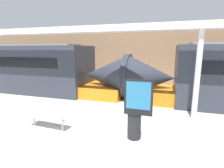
# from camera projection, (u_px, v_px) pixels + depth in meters

# --- Properties ---
(ground_plane) EXTENTS (60.00, 60.00, 0.00)m
(ground_plane) POSITION_uv_depth(u_px,v_px,m) (70.00, 163.00, 4.49)
(ground_plane) COLOR #B2AFA8
(station_wall) EXTENTS (56.00, 0.20, 5.00)m
(station_wall) POSITION_uv_depth(u_px,v_px,m) (139.00, 54.00, 14.78)
(station_wall) COLOR #937051
(station_wall) RESTS_ON ground_plane
(train_right) EXTENTS (17.66, 2.93, 3.20)m
(train_right) POSITION_uv_depth(u_px,v_px,m) (11.00, 68.00, 12.83)
(train_right) COLOR #2D333D
(train_right) RESTS_ON ground_plane
(bench_near) EXTENTS (1.64, 0.53, 0.80)m
(bench_near) POSITION_uv_depth(u_px,v_px,m) (46.00, 116.00, 6.35)
(bench_near) COLOR silver
(bench_near) RESTS_ON ground_plane
(trash_bin) EXTENTS (0.46, 0.46, 0.88)m
(trash_bin) POSITION_uv_depth(u_px,v_px,m) (134.00, 125.00, 5.69)
(trash_bin) COLOR black
(trash_bin) RESTS_ON ground_plane
(poster_board) EXTENTS (1.26, 0.07, 1.63)m
(poster_board) POSITION_uv_depth(u_px,v_px,m) (138.00, 97.00, 7.63)
(poster_board) COLOR black
(poster_board) RESTS_ON ground_plane
(support_column_near) EXTENTS (0.23, 0.23, 3.65)m
(support_column_near) POSITION_uv_depth(u_px,v_px,m) (197.00, 76.00, 7.10)
(support_column_near) COLOR silver
(support_column_near) RESTS_ON ground_plane
(canopy_beam) EXTENTS (28.00, 0.60, 0.28)m
(canopy_beam) POSITION_uv_depth(u_px,v_px,m) (202.00, 25.00, 6.71)
(canopy_beam) COLOR silver
(canopy_beam) RESTS_ON support_column_near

